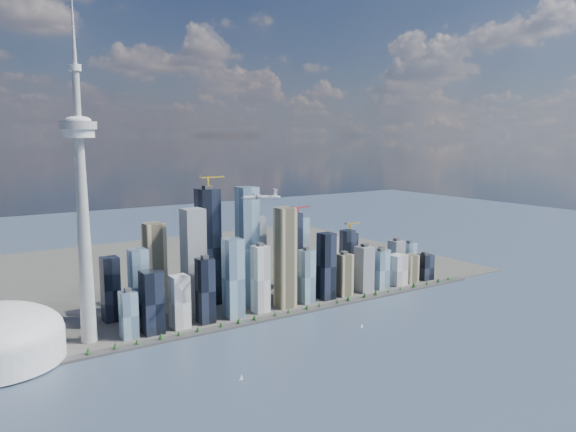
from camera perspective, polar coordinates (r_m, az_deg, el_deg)
ground at (r=867.49m, az=6.37°, el=-14.91°), size 4000.00×4000.00×0.00m
seawall at (r=1057.96m, az=-2.46°, el=-10.44°), size 1100.00×22.00×4.00m
land at (r=1448.17m, az=-11.69°, el=-5.51°), size 1400.00×900.00×3.00m
shoreline_trees at (r=1055.82m, az=-2.46°, el=-10.09°), size 960.53×7.20×8.80m
skyscraper_cluster at (r=1137.77m, az=-2.15°, el=-5.00°), size 736.00×142.00×259.06m
needle_tower at (r=951.31m, az=-20.18°, el=1.42°), size 56.00×56.00×550.50m
airplane at (r=938.64m, az=-2.79°, el=1.96°), size 66.10×59.08×16.51m
sailboat_west at (r=821.07m, az=-4.77°, el=-16.05°), size 6.26×1.89×8.69m
sailboat_east at (r=1028.00m, az=7.50°, el=-11.03°), size 5.93×2.65×8.20m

